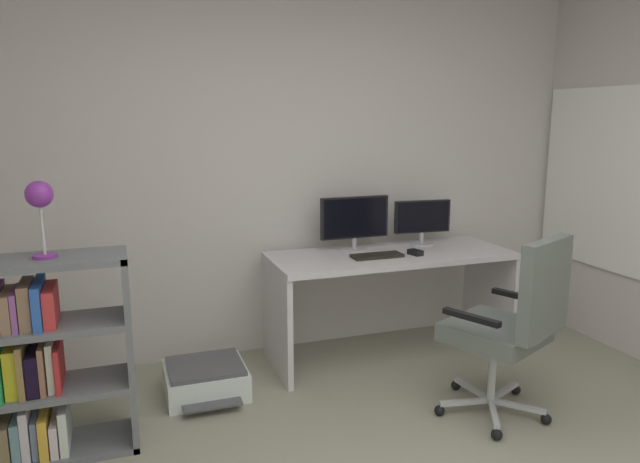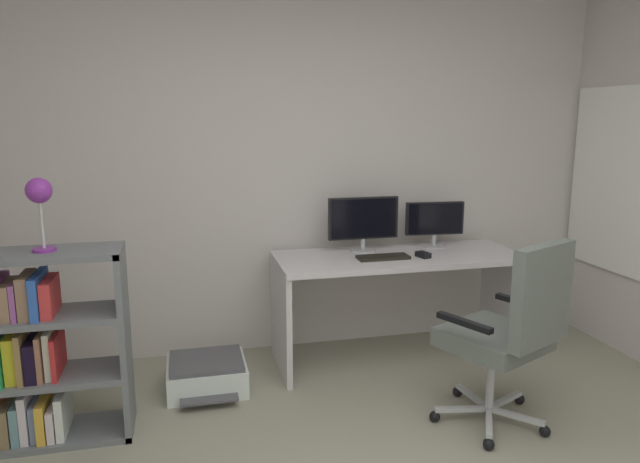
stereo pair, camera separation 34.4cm
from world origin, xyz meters
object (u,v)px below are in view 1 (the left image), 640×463
(computer_mouse, at_px, (415,252))
(desk, at_px, (391,279))
(desk_lamp, at_px, (40,201))
(printer, at_px, (206,379))
(keyboard, at_px, (377,256))
(monitor_main, at_px, (355,220))
(bookshelf, at_px, (39,363))
(monitor_secondary, at_px, (422,219))
(office_chair, at_px, (512,321))

(computer_mouse, bearing_deg, desk, 125.57)
(desk_lamp, height_order, printer, desk_lamp)
(keyboard, bearing_deg, printer, -175.44)
(monitor_main, height_order, keyboard, monitor_main)
(desk_lamp, bearing_deg, desk, 14.69)
(bookshelf, xyz_separation_m, desk_lamp, (0.07, -0.00, 0.79))
(keyboard, xyz_separation_m, bookshelf, (-2.00, -0.46, -0.27))
(printer, bearing_deg, monitor_main, 17.19)
(monitor_secondary, bearing_deg, desk, -152.17)
(keyboard, height_order, computer_mouse, computer_mouse)
(keyboard, distance_m, desk_lamp, 2.05)
(monitor_main, relative_size, printer, 0.96)
(desk, relative_size, computer_mouse, 16.55)
(desk, height_order, monitor_main, monitor_main)
(monitor_secondary, bearing_deg, computer_mouse, -125.83)
(monitor_secondary, distance_m, desk_lamp, 2.53)
(monitor_secondary, relative_size, office_chair, 0.40)
(computer_mouse, bearing_deg, printer, 167.37)
(monitor_secondary, bearing_deg, bookshelf, -163.82)
(monitor_main, bearing_deg, monitor_secondary, 0.01)
(monitor_main, relative_size, monitor_secondary, 1.17)
(monitor_main, height_order, monitor_secondary, monitor_main)
(computer_mouse, bearing_deg, keyboard, 159.74)
(desk_lamp, bearing_deg, printer, 25.97)
(keyboard, bearing_deg, computer_mouse, -4.84)
(keyboard, bearing_deg, monitor_secondary, 28.55)
(monitor_secondary, bearing_deg, printer, -168.18)
(desk, relative_size, printer, 3.23)
(computer_mouse, relative_size, bookshelf, 0.10)
(office_chair, relative_size, desk_lamp, 2.87)
(computer_mouse, height_order, printer, computer_mouse)
(desk, bearing_deg, monitor_main, 139.04)
(monitor_secondary, xyz_separation_m, printer, (-1.63, -0.34, -0.83))
(desk, xyz_separation_m, keyboard, (-0.14, -0.08, 0.19))
(desk, bearing_deg, monitor_secondary, 27.83)
(keyboard, xyz_separation_m, printer, (-1.16, -0.09, -0.65))
(monitor_main, xyz_separation_m, office_chair, (0.43, -1.18, -0.38))
(monitor_main, xyz_separation_m, computer_mouse, (0.33, -0.28, -0.20))
(monitor_secondary, xyz_separation_m, computer_mouse, (-0.20, -0.28, -0.17))
(bookshelf, relative_size, desk_lamp, 2.75)
(computer_mouse, distance_m, printer, 1.58)
(computer_mouse, height_order, bookshelf, bookshelf)
(office_chair, height_order, desk_lamp, desk_lamp)
(monitor_main, relative_size, office_chair, 0.47)
(printer, bearing_deg, office_chair, -28.77)
(monitor_main, distance_m, monitor_secondary, 0.53)
(keyboard, distance_m, computer_mouse, 0.27)
(desk, xyz_separation_m, computer_mouse, (0.13, -0.10, 0.20))
(computer_mouse, relative_size, office_chair, 0.10)
(desk, xyz_separation_m, monitor_main, (-0.20, 0.17, 0.40))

